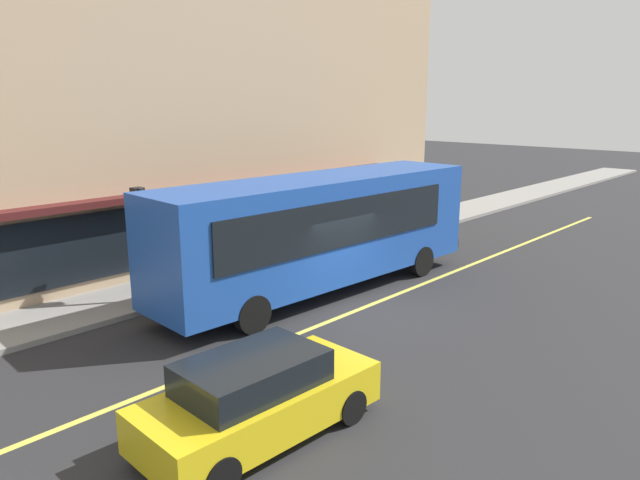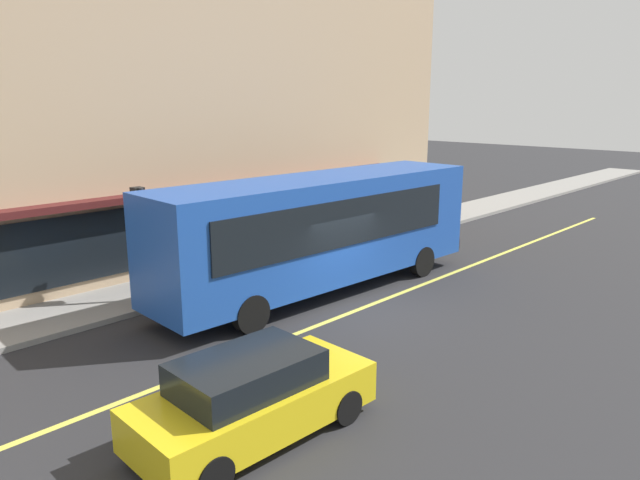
# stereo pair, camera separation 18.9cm
# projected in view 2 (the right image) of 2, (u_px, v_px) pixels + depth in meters

# --- Properties ---
(ground) EXTENTS (120.00, 120.00, 0.00)m
(ground) POSITION_uv_depth(u_px,v_px,m) (359.00, 309.00, 16.35)
(ground) COLOR #28282B
(sidewalk) EXTENTS (80.00, 2.54, 0.15)m
(sidewalk) POSITION_uv_depth(u_px,v_px,m) (240.00, 270.00, 19.88)
(sidewalk) COLOR gray
(sidewalk) RESTS_ON ground
(lane_centre_stripe) EXTENTS (36.00, 0.16, 0.01)m
(lane_centre_stripe) POSITION_uv_depth(u_px,v_px,m) (359.00, 309.00, 16.34)
(lane_centre_stripe) COLOR #D8D14C
(lane_centre_stripe) RESTS_ON ground
(storefront_building) EXTENTS (25.97, 11.32, 15.17)m
(storefront_building) POSITION_uv_depth(u_px,v_px,m) (124.00, 49.00, 22.56)
(storefront_building) COLOR tan
(storefront_building) RESTS_ON ground
(bus) EXTENTS (11.22, 2.97, 3.50)m
(bus) POSITION_uv_depth(u_px,v_px,m) (322.00, 227.00, 17.46)
(bus) COLOR #1E4CAD
(bus) RESTS_ON ground
(traffic_light) EXTENTS (0.30, 0.52, 3.20)m
(traffic_light) POSITION_uv_depth(u_px,v_px,m) (140.00, 217.00, 16.26)
(traffic_light) COLOR #2D2D33
(traffic_light) RESTS_ON sidewalk
(car_yellow) EXTENTS (4.36, 1.98, 1.52)m
(car_yellow) POSITION_uv_depth(u_px,v_px,m) (253.00, 397.00, 10.03)
(car_yellow) COLOR yellow
(car_yellow) RESTS_ON ground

